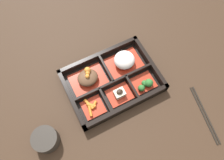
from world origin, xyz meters
The scene contains 10 objects.
ground_plane centered at (0.00, 0.00, 0.00)m, with size 3.00×3.00×0.00m, color #382619.
bento_base centered at (0.00, 0.00, 0.00)m, with size 0.34×0.24×0.01m.
bento_rim centered at (0.00, 0.00, 0.02)m, with size 0.34×0.24×0.04m.
bowl_stew centered at (-0.08, 0.05, 0.03)m, with size 0.13×0.10×0.05m.
bowl_rice centered at (0.08, 0.05, 0.03)m, with size 0.13×0.10×0.05m.
bowl_carrots centered at (-0.11, -0.06, 0.02)m, with size 0.07×0.08×0.02m.
bowl_tofu centered at (0.00, -0.06, 0.02)m, with size 0.09×0.07×0.04m.
bowl_greens centered at (0.10, -0.07, 0.02)m, with size 0.08×0.07×0.04m.
tea_cup centered at (-0.29, -0.09, 0.03)m, with size 0.09×0.09×0.05m.
chopsticks centered at (0.24, -0.26, 0.00)m, with size 0.06×0.22×0.01m.
Camera 1 is at (-0.15, -0.29, 0.76)m, focal length 35.00 mm.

